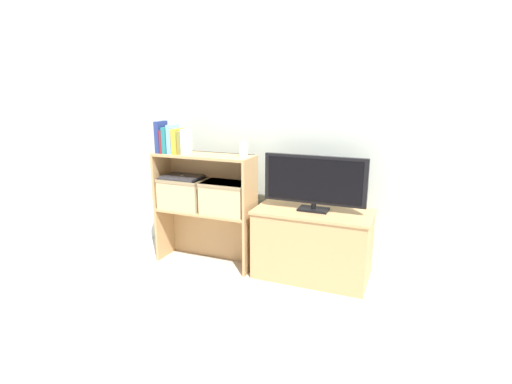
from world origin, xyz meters
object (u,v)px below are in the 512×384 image
at_px(tv, 314,181).
at_px(storage_basket_right, 225,197).
at_px(tv_stand, 312,244).
at_px(book_navy, 161,137).
at_px(book_mustard, 178,141).
at_px(book_ivory, 186,142).
at_px(laptop, 182,177).
at_px(book_olive, 183,142).
at_px(book_skyblue, 173,139).
at_px(baby_monitor, 244,150).
at_px(book_teal, 168,140).
at_px(book_maroon, 165,141).
at_px(storage_basket_left, 183,192).

bearing_deg(tv, storage_basket_right, -172.57).
distance_m(tv_stand, book_navy, 1.45).
distance_m(book_navy, storage_basket_right, 0.71).
bearing_deg(book_mustard, tv_stand, 6.01).
bearing_deg(book_ivory, book_mustard, 180.00).
relative_size(tv, laptop, 2.47).
bearing_deg(book_olive, laptop, 145.88).
distance_m(tv_stand, book_ivory, 1.25).
bearing_deg(book_navy, book_ivory, 0.00).
distance_m(book_skyblue, book_mustard, 0.05).
relative_size(book_skyblue, baby_monitor, 1.61).
height_order(book_navy, book_ivory, book_navy).
bearing_deg(storage_basket_right, book_teal, -177.30).
xyz_separation_m(tv, laptop, (-1.07, -0.09, -0.04)).
bearing_deg(laptop, baby_monitor, 1.59).
xyz_separation_m(book_mustard, book_olive, (0.04, 0.00, -0.01)).
height_order(book_mustard, baby_monitor, book_mustard).
bearing_deg(tv_stand, book_maroon, -174.59).
distance_m(book_skyblue, baby_monitor, 0.60).
xyz_separation_m(tv, storage_basket_right, (-0.68, -0.09, -0.16)).
bearing_deg(book_navy, tv, 5.18).
bearing_deg(book_mustard, book_maroon, 180.00).
bearing_deg(tv_stand, book_ivory, -173.56).
distance_m(book_maroon, book_olive, 0.16).
xyz_separation_m(book_mustard, storage_basket_right, (0.39, 0.02, -0.42)).
distance_m(tv, book_mustard, 1.11).
height_order(book_olive, storage_basket_right, book_olive).
xyz_separation_m(book_navy, book_mustard, (0.16, 0.00, -0.03)).
height_order(book_navy, book_mustard, book_navy).
relative_size(tv, book_maroon, 4.17).
bearing_deg(storage_basket_left, book_olive, -34.12).
xyz_separation_m(tv_stand, book_mustard, (-1.07, -0.11, 0.74)).
xyz_separation_m(tv_stand, book_skyblue, (-1.12, -0.11, 0.75)).
bearing_deg(book_maroon, baby_monitor, 3.24).
relative_size(book_skyblue, storage_basket_left, 0.62).
bearing_deg(book_ivory, book_skyblue, 180.00).
height_order(tv_stand, book_mustard, book_mustard).
xyz_separation_m(book_mustard, laptop, (0.01, 0.02, -0.29)).
distance_m(book_skyblue, book_ivory, 0.12).
xyz_separation_m(book_teal, baby_monitor, (0.64, 0.04, -0.05)).
bearing_deg(baby_monitor, storage_basket_left, -178.41).
bearing_deg(tv, book_maroon, -174.66).
bearing_deg(storage_basket_right, storage_basket_left, 180.00).
distance_m(book_ivory, storage_basket_left, 0.42).
xyz_separation_m(book_maroon, book_ivory, (0.19, 0.00, 0.01)).
bearing_deg(book_teal, tv, 5.47).
distance_m(storage_basket_left, laptop, 0.12).
bearing_deg(book_ivory, tv, 6.35).
height_order(book_teal, book_ivory, book_teal).
bearing_deg(tv_stand, book_olive, -173.75).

